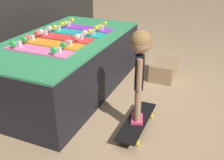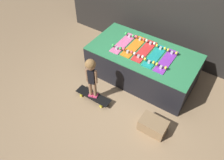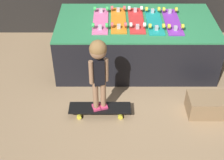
{
  "view_description": "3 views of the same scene",
  "coord_description": "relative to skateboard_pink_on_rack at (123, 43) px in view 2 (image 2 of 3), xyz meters",
  "views": [
    {
      "loc": [
        -2.31,
        -0.82,
        1.45
      ],
      "look_at": [
        -0.26,
        0.04,
        0.36
      ],
      "focal_mm": 42.0,
      "sensor_mm": 36.0,
      "label": 1
    },
    {
      "loc": [
        1.23,
        -2.15,
        3.05
      ],
      "look_at": [
        -0.21,
        -0.0,
        0.37
      ],
      "focal_mm": 35.0,
      "sensor_mm": 36.0,
      "label": 2
    },
    {
      "loc": [
        -0.3,
        -2.74,
        2.37
      ],
      "look_at": [
        -0.29,
        -0.11,
        0.34
      ],
      "focal_mm": 50.0,
      "sensor_mm": 36.0,
      "label": 3
    }
  ],
  "objects": [
    {
      "name": "skateboard_on_floor",
      "position": [
        0.01,
        -0.99,
        -0.55
      ],
      "size": [
        0.67,
        0.18,
        0.09
      ],
      "color": "black",
      "rests_on": "ground_plane"
    },
    {
      "name": "skateboard_orange_on_rack",
      "position": [
        0.22,
        0.02,
        0.0
      ],
      "size": [
        0.19,
        0.68,
        0.09
      ],
      "color": "orange",
      "rests_on": "display_rack"
    },
    {
      "name": "skateboard_teal_on_rack",
      "position": [
        0.65,
        -0.02,
        0.0
      ],
      "size": [
        0.19,
        0.68,
        0.09
      ],
      "color": "teal",
      "rests_on": "display_rack"
    },
    {
      "name": "skateboard_red_on_rack",
      "position": [
        0.44,
        0.01,
        0.0
      ],
      "size": [
        0.19,
        0.68,
        0.09
      ],
      "color": "red",
      "rests_on": "display_rack"
    },
    {
      "name": "back_wall",
      "position": [
        0.44,
        0.87,
        0.52
      ],
      "size": [
        4.66,
        0.1,
        2.3
      ],
      "color": "black",
      "rests_on": "ground_plane"
    },
    {
      "name": "skateboard_purple_on_rack",
      "position": [
        0.87,
        -0.02,
        0.0
      ],
      "size": [
        0.19,
        0.68,
        0.09
      ],
      "color": "purple",
      "rests_on": "display_rack"
    },
    {
      "name": "storage_box",
      "position": [
        1.16,
        -0.96,
        -0.52
      ],
      "size": [
        0.42,
        0.28,
        0.21
      ],
      "color": "#8E704C",
      "rests_on": "ground_plane"
    },
    {
      "name": "child",
      "position": [
        0.01,
        -0.99,
        0.04
      ],
      "size": [
        0.19,
        0.17,
        0.82
      ],
      "rotation": [
        0.0,
        0.0,
        0.3
      ],
      "color": "#E03D6B",
      "rests_on": "skateboard_on_floor"
    },
    {
      "name": "ground_plane",
      "position": [
        0.44,
        -0.71,
        -0.63
      ],
      "size": [
        16.0,
        16.0,
        0.0
      ],
      "primitive_type": "plane",
      "color": "#9E7F5B"
    },
    {
      "name": "display_rack",
      "position": [
        0.44,
        -0.0,
        -0.32
      ],
      "size": [
        1.95,
        1.04,
        0.61
      ],
      "color": "black",
      "rests_on": "ground_plane"
    },
    {
      "name": "skateboard_pink_on_rack",
      "position": [
        0.0,
        0.0,
        0.0
      ],
      "size": [
        0.19,
        0.68,
        0.09
      ],
      "color": "pink",
      "rests_on": "display_rack"
    }
  ]
}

